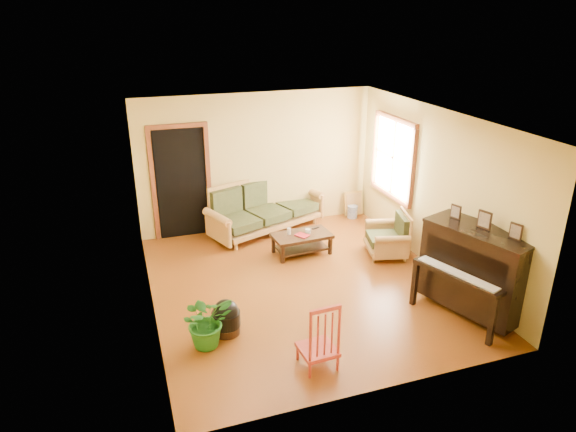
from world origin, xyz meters
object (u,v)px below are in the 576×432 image
object	(u,v)px
piano	(475,272)
footstool	(226,321)
armchair	(387,234)
ceramic_crock	(352,212)
sofa	(266,207)
potted_plant	(207,321)
red_chair	(318,333)
coffee_table	(302,244)

from	to	relation	value
piano	footstool	size ratio (longest dim) A/B	3.81
armchair	ceramic_crock	xyz separation A→B (m)	(0.19, 1.74, -0.26)
sofa	potted_plant	bearing A→B (deg)	-138.80
ceramic_crock	potted_plant	size ratio (longest dim) A/B	0.36
piano	potted_plant	xyz separation A→B (m)	(-3.64, 0.42, -0.28)
ceramic_crock	potted_plant	world-z (taller)	potted_plant
ceramic_crock	red_chair	bearing A→B (deg)	-120.35
coffee_table	armchair	world-z (taller)	armchair
footstool	potted_plant	world-z (taller)	potted_plant
piano	ceramic_crock	distance (m)	3.76
red_chair	footstool	bearing A→B (deg)	128.14
sofa	ceramic_crock	distance (m)	1.89
potted_plant	piano	bearing A→B (deg)	-6.51
ceramic_crock	potted_plant	distance (m)	4.89
sofa	armchair	size ratio (longest dim) A/B	2.90
sofa	coffee_table	world-z (taller)	sofa
footstool	armchair	bearing A→B (deg)	24.05
coffee_table	potted_plant	distance (m)	2.93
sofa	piano	bearing A→B (deg)	-83.09
coffee_table	ceramic_crock	xyz separation A→B (m)	(1.55, 1.21, -0.05)
sofa	piano	world-z (taller)	piano
footstool	potted_plant	xyz separation A→B (m)	(-0.28, -0.18, 0.18)
sofa	ceramic_crock	size ratio (longest dim) A/B	8.87
piano	footstool	bearing A→B (deg)	150.83
sofa	red_chair	bearing A→B (deg)	-118.55
red_chair	ceramic_crock	bearing A→B (deg)	56.15
red_chair	ceramic_crock	world-z (taller)	red_chair
footstool	red_chair	xyz separation A→B (m)	(0.89, -1.00, 0.27)
coffee_table	potted_plant	xyz separation A→B (m)	(-2.04, -2.10, 0.18)
red_chair	piano	bearing A→B (deg)	5.80
red_chair	armchair	bearing A→B (deg)	43.56
red_chair	potted_plant	world-z (taller)	red_chair
sofa	potted_plant	distance (m)	3.68
piano	potted_plant	world-z (taller)	piano
ceramic_crock	footstool	bearing A→B (deg)	-136.60
footstool	ceramic_crock	size ratio (longest dim) A/B	1.48
piano	red_chair	size ratio (longest dim) A/B	1.60
potted_plant	armchair	bearing A→B (deg)	24.84
coffee_table	ceramic_crock	bearing A→B (deg)	38.01
coffee_table	piano	size ratio (longest dim) A/B	0.70
coffee_table	footstool	world-z (taller)	coffee_table
sofa	armchair	bearing A→B (deg)	-65.74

